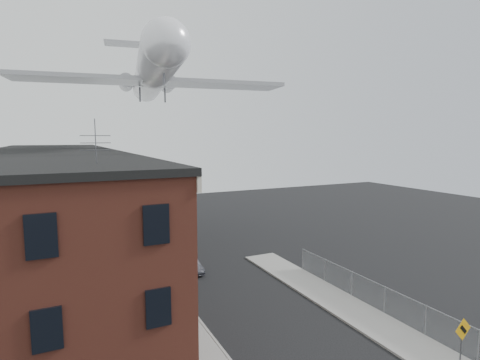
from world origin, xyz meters
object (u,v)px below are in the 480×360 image
object	(u,v)px
car_near	(176,250)
car_mid	(191,265)
street_tree	(128,214)
airplane	(152,74)
warning_sign	(462,336)
car_far	(145,226)
utility_pole	(144,222)

from	to	relation	value
car_near	car_mid	distance (m)	4.50
street_tree	car_mid	world-z (taller)	street_tree
car_near	airplane	world-z (taller)	airplane
warning_sign	street_tree	world-z (taller)	street_tree
street_tree	airplane	xyz separation A→B (m)	(3.12, 0.72, 14.56)
car_far	car_mid	bearing A→B (deg)	-88.10
street_tree	car_mid	size ratio (longest dim) A/B	1.51
street_tree	airplane	distance (m)	14.91
utility_pole	street_tree	xyz separation A→B (m)	(0.33, 9.92, -1.22)
car_far	airplane	bearing A→B (deg)	-87.50
airplane	car_mid	bearing A→B (deg)	-88.13
warning_sign	car_near	distance (m)	24.49
street_tree	car_mid	distance (m)	11.09
airplane	car_near	bearing A→B (deg)	-86.82
car_near	car_mid	bearing A→B (deg)	-85.36
utility_pole	airplane	world-z (taller)	airplane
warning_sign	utility_pole	bearing A→B (deg)	120.48
warning_sign	street_tree	size ratio (longest dim) A/B	0.54
warning_sign	car_near	world-z (taller)	warning_sign
car_mid	airplane	xyz separation A→B (m)	(-0.35, 10.85, 17.44)
car_near	car_far	world-z (taller)	car_near
utility_pole	car_far	distance (m)	16.54
utility_pole	car_far	xyz separation A→B (m)	(3.20, 15.70, -4.10)
car_far	street_tree	bearing A→B (deg)	-116.74
car_mid	airplane	world-z (taller)	airplane
warning_sign	car_far	xyz separation A→B (m)	(-8.00, 34.72, -1.31)
warning_sign	airplane	bearing A→B (deg)	104.65
car_mid	airplane	bearing A→B (deg)	88.45
airplane	warning_sign	bearing A→B (deg)	-75.35
car_far	airplane	distance (m)	18.16
street_tree	car_far	xyz separation A→B (m)	(2.88, 5.77, -2.88)
car_near	car_far	distance (m)	11.42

